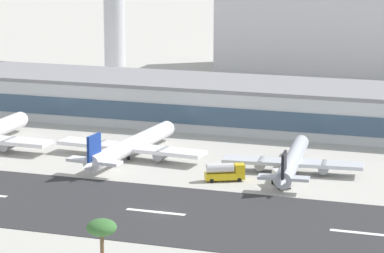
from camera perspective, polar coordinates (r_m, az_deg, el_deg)
ground_plane at (r=177.00m, az=-1.92°, el=-5.35°), size 1400.00×1400.00×0.00m
runway_strip at (r=177.06m, az=-1.92°, el=-5.33°), size 800.00×35.16×0.08m
runway_centreline_dash_4 at (r=177.41m, az=-2.25°, el=-5.29°), size 12.00×1.20×0.01m
runway_centreline_dash_5 at (r=168.25m, az=10.54°, el=-6.49°), size 12.00×1.20×0.01m
terminal_building at (r=251.16m, az=4.36°, el=1.34°), size 194.81×28.88×12.00m
distant_hotel_block at (r=347.50m, az=10.37°, el=6.19°), size 104.37×29.42×35.54m
airliner_navy_tail_gate_1 at (r=216.43m, az=-3.92°, el=-1.26°), size 37.16×44.86×9.37m
airliner_black_tail_gate_2 at (r=204.56m, az=6.19°, el=-2.20°), size 31.38×40.28×8.42m
service_fuel_truck_0 at (r=198.08m, az=2.04°, el=-2.81°), size 8.78×6.06×3.95m
service_box_truck_1 at (r=194.73m, az=5.53°, el=-3.20°), size 5.21×6.36×3.25m
palm_tree_0 at (r=133.44m, az=-5.59°, el=-6.39°), size 4.37×4.37×12.69m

